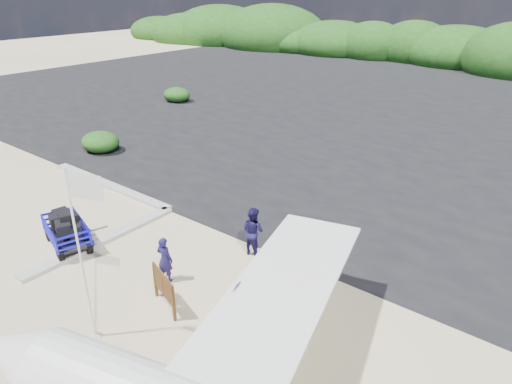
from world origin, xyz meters
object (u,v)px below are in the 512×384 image
signboard (166,308)px  crew_a (165,259)px  baggage_cart (69,246)px  flagpole (95,336)px  crew_b (253,231)px

signboard → crew_a: 1.77m
baggage_cart → flagpole: size_ratio=0.49×
baggage_cart → signboard: 5.92m
baggage_cart → signboard: bearing=15.5°
flagpole → crew_b: size_ratio=2.75×
flagpole → signboard: (0.66, 2.18, 0.00)m
flagpole → signboard: 2.28m
signboard → crew_a: bearing=155.6°
flagpole → crew_a: bearing=98.3°
crew_b → flagpole: bearing=85.4°
flagpole → crew_b: (0.85, 6.49, 0.98)m
baggage_cart → crew_b: 7.44m
baggage_cart → signboard: size_ratio=1.59×
crew_a → crew_b: 3.51m
crew_b → baggage_cart: bearing=36.9°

